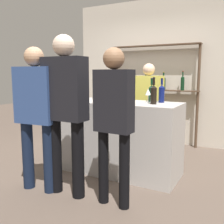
{
  "coord_description": "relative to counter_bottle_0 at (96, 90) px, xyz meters",
  "views": [
    {
      "loc": [
        1.69,
        -3.16,
        1.38
      ],
      "look_at": [
        0.0,
        0.0,
        0.84
      ],
      "focal_mm": 42.0,
      "sensor_mm": 36.0,
      "label": 1
    }
  ],
  "objects": [
    {
      "name": "ground_plane",
      "position": [
        0.36,
        -0.16,
        -1.12
      ],
      "size": [
        16.0,
        16.0,
        0.0
      ],
      "primitive_type": "plane",
      "color": "brown"
    },
    {
      "name": "bar_counter",
      "position": [
        0.36,
        -0.16,
        -0.63
      ],
      "size": [
        1.87,
        0.66,
        0.99
      ],
      "primitive_type": "cube",
      "color": "#B7B2AD",
      "rests_on": "ground_plane"
    },
    {
      "name": "back_wall",
      "position": [
        0.36,
        1.77,
        0.28
      ],
      "size": [
        3.47,
        0.12,
        2.8
      ],
      "primitive_type": "cube",
      "color": "beige",
      "rests_on": "ground_plane"
    },
    {
      "name": "back_shelf",
      "position": [
        0.36,
        1.59,
        0.11
      ],
      "size": [
        1.71,
        0.18,
        1.91
      ],
      "color": "#4C3828",
      "rests_on": "ground_plane"
    },
    {
      "name": "counter_bottle_0",
      "position": [
        0.0,
        0.0,
        0.0
      ],
      "size": [
        0.09,
        0.09,
        0.34
      ],
      "color": "brown",
      "rests_on": "bar_counter"
    },
    {
      "name": "counter_bottle_1",
      "position": [
        -0.11,
        -0.23,
        -0.0
      ],
      "size": [
        0.08,
        0.08,
        0.34
      ],
      "color": "silver",
      "rests_on": "bar_counter"
    },
    {
      "name": "counter_bottle_2",
      "position": [
        0.72,
        -0.39,
        0.02
      ],
      "size": [
        0.09,
        0.09,
        0.37
      ],
      "color": "brown",
      "rests_on": "bar_counter"
    },
    {
      "name": "counter_bottle_3",
      "position": [
        0.97,
        -0.21,
        -0.0
      ],
      "size": [
        0.08,
        0.08,
        0.33
      ],
      "color": "black",
      "rests_on": "bar_counter"
    },
    {
      "name": "counter_bottle_4",
      "position": [
        1.01,
        0.01,
        -0.0
      ],
      "size": [
        0.08,
        0.08,
        0.32
      ],
      "color": "#0F1956",
      "rests_on": "bar_counter"
    },
    {
      "name": "counter_bottle_5",
      "position": [
        0.86,
        0.05,
        -0.01
      ],
      "size": [
        0.08,
        0.08,
        0.32
      ],
      "color": "black",
      "rests_on": "bar_counter"
    },
    {
      "name": "wine_glass",
      "position": [
        0.85,
        -0.06,
        0.0
      ],
      "size": [
        0.08,
        0.08,
        0.18
      ],
      "color": "silver",
      "rests_on": "bar_counter"
    },
    {
      "name": "ice_bucket",
      "position": [
        0.49,
        -0.19,
        -0.01
      ],
      "size": [
        0.2,
        0.2,
        0.23
      ],
      "color": "#846647",
      "rests_on": "bar_counter"
    },
    {
      "name": "customer_center",
      "position": [
        0.26,
        -1.05,
        -0.08
      ],
      "size": [
        0.49,
        0.23,
        1.78
      ],
      "rotation": [
        0.0,
        0.0,
        1.57
      ],
      "color": "black",
      "rests_on": "ground_plane"
    },
    {
      "name": "customer_right",
      "position": [
        0.84,
        -1.02,
        -0.15
      ],
      "size": [
        0.4,
        0.21,
        1.63
      ],
      "rotation": [
        0.0,
        0.0,
        1.53
      ],
      "color": "black",
      "rests_on": "ground_plane"
    },
    {
      "name": "customer_left",
      "position": [
        -0.11,
        -1.12,
        -0.15
      ],
      "size": [
        0.49,
        0.25,
        1.67
      ],
      "rotation": [
        0.0,
        0.0,
        1.67
      ],
      "color": "#121C33",
      "rests_on": "ground_plane"
    },
    {
      "name": "server_behind_counter",
      "position": [
        0.51,
        0.85,
        -0.24
      ],
      "size": [
        0.5,
        0.26,
        1.54
      ],
      "rotation": [
        0.0,
        0.0,
        -1.67
      ],
      "color": "brown",
      "rests_on": "ground_plane"
    }
  ]
}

